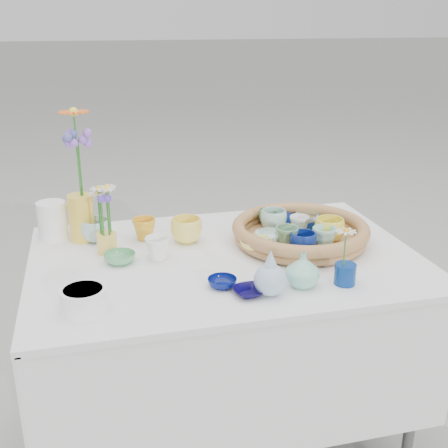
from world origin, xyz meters
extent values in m
plane|color=gray|center=(0.00, 0.00, 0.00)|extent=(80.00, 80.00, 0.00)
imported|color=#021555|center=(0.26, 0.19, 0.80)|extent=(0.13, 0.13, 0.03)
imported|color=black|center=(0.37, 0.07, 0.80)|extent=(0.13, 0.13, 0.03)
imported|color=#FFE845|center=(0.37, 0.00, 0.82)|extent=(0.13, 0.13, 0.08)
imported|color=#548968|center=(0.24, 0.03, 0.80)|extent=(0.13, 0.13, 0.03)
imported|color=#6CA070|center=(0.21, -0.02, 0.82)|extent=(0.09, 0.09, 0.07)
imported|color=silver|center=(0.17, 0.04, 0.80)|extent=(0.11, 0.11, 0.03)
imported|color=#AFDED0|center=(0.22, 0.15, 0.82)|extent=(0.12, 0.12, 0.07)
imported|color=silver|center=(0.29, 0.09, 0.82)|extent=(0.09, 0.09, 0.06)
imported|color=#8EC7E6|center=(0.36, 0.20, 0.80)|extent=(0.11, 0.11, 0.03)
imported|color=navy|center=(0.24, -0.07, 0.82)|extent=(0.11, 0.11, 0.07)
imported|color=#FFE164|center=(0.10, -0.01, 0.80)|extent=(0.11, 0.11, 0.03)
imported|color=#98D4C5|center=(0.32, -0.06, 0.82)|extent=(0.10, 0.10, 0.07)
imported|color=#45714E|center=(0.21, 0.21, 0.81)|extent=(0.08, 0.08, 0.06)
imported|color=gold|center=(-0.24, 0.21, 0.80)|extent=(0.10, 0.10, 0.08)
imported|color=#FFE35C|center=(-0.10, 0.15, 0.81)|extent=(0.13, 0.13, 0.09)
imported|color=#59A668|center=(-0.34, 0.03, 0.78)|extent=(0.12, 0.12, 0.03)
imported|color=white|center=(-0.22, 0.03, 0.80)|extent=(0.10, 0.10, 0.08)
imported|color=#06115B|center=(-0.06, -0.22, 0.78)|extent=(0.11, 0.11, 0.03)
imported|color=#A6CDC9|center=(-0.41, 0.24, 0.81)|extent=(0.13, 0.13, 0.08)
imported|color=#050035|center=(0.00, -0.29, 0.78)|extent=(0.10, 0.10, 0.02)
imported|color=#84CBB1|center=(0.16, -0.27, 0.82)|extent=(0.12, 0.12, 0.11)
cylinder|color=navy|center=(0.29, -0.29, 0.80)|extent=(0.08, 0.08, 0.06)
cylinder|color=yellow|center=(-0.45, 0.26, 0.85)|extent=(0.09, 0.09, 0.16)
cylinder|color=#FFD057|center=(-0.38, 0.12, 0.80)|extent=(0.08, 0.08, 0.07)
camera|label=1|loc=(-0.42, -1.64, 1.50)|focal=45.00mm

